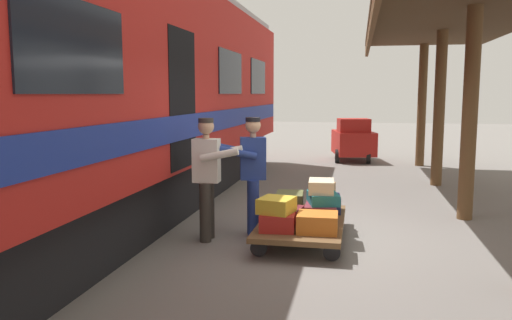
% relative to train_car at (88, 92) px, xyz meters
% --- Properties ---
extents(ground_plane, '(60.00, 60.00, 0.00)m').
position_rel_train_car_xyz_m(ground_plane, '(-3.58, 0.00, -2.06)').
color(ground_plane, slate).
extents(train_car, '(3.03, 16.19, 4.00)m').
position_rel_train_car_xyz_m(train_car, '(0.00, 0.00, 0.00)').
color(train_car, '#B21E19').
rests_on(train_car, ground_plane).
extents(luggage_cart, '(1.14, 2.12, 0.28)m').
position_rel_train_car_xyz_m(luggage_cart, '(-3.26, 0.12, -1.82)').
color(luggage_cart, brown).
rests_on(luggage_cart, ground_plane).
extents(suitcase_burgundy_valise, '(0.43, 0.58, 0.24)m').
position_rel_train_car_xyz_m(suitcase_burgundy_valise, '(-3.52, 0.12, -1.66)').
color(suitcase_burgundy_valise, maroon).
rests_on(suitcase_burgundy_valise, luggage_cart).
extents(suitcase_orange_carryall, '(0.52, 0.47, 0.24)m').
position_rel_train_car_xyz_m(suitcase_orange_carryall, '(-3.52, 0.71, -1.66)').
color(suitcase_orange_carryall, '#CC6B23').
rests_on(suitcase_orange_carryall, luggage_cart).
extents(suitcase_maroon_trunk, '(0.55, 0.52, 0.17)m').
position_rel_train_car_xyz_m(suitcase_maroon_trunk, '(-3.01, 0.12, -1.69)').
color(suitcase_maroon_trunk, maroon).
rests_on(suitcase_maroon_trunk, luggage_cart).
extents(suitcase_navy_fabric, '(0.53, 0.52, 0.25)m').
position_rel_train_car_xyz_m(suitcase_navy_fabric, '(-3.52, -0.46, -1.65)').
color(suitcase_navy_fabric, navy).
rests_on(suitcase_navy_fabric, luggage_cart).
extents(suitcase_olive_duffel, '(0.44, 0.55, 0.27)m').
position_rel_train_car_xyz_m(suitcase_olive_duffel, '(-3.01, -0.46, -1.64)').
color(suitcase_olive_duffel, brown).
rests_on(suitcase_olive_duffel, luggage_cart).
extents(suitcase_red_plastic, '(0.47, 0.49, 0.22)m').
position_rel_train_car_xyz_m(suitcase_red_plastic, '(-3.01, 0.71, -1.67)').
color(suitcase_red_plastic, '#AD231E').
rests_on(suitcase_red_plastic, luggage_cart).
extents(suitcase_teal_softside, '(0.50, 0.60, 0.15)m').
position_rel_train_car_xyz_m(suitcase_teal_softside, '(-3.54, 0.10, -1.46)').
color(suitcase_teal_softside, '#1E666B').
rests_on(suitcase_teal_softside, suitcase_burgundy_valise).
extents(suitcase_yellow_case, '(0.50, 0.52, 0.19)m').
position_rel_train_car_xyz_m(suitcase_yellow_case, '(-2.98, 0.69, -1.46)').
color(suitcase_yellow_case, gold).
rests_on(suitcase_yellow_case, suitcase_red_plastic).
extents(suitcase_tan_vintage, '(0.38, 0.50, 0.17)m').
position_rel_train_car_xyz_m(suitcase_tan_vintage, '(-3.49, -0.46, -1.45)').
color(suitcase_tan_vintage, tan).
rests_on(suitcase_tan_vintage, suitcase_navy_fabric).
extents(suitcase_cream_canvas, '(0.37, 0.50, 0.18)m').
position_rel_train_car_xyz_m(suitcase_cream_canvas, '(-3.51, 0.09, -1.30)').
color(suitcase_cream_canvas, beige).
rests_on(suitcase_cream_canvas, suitcase_teal_softside).
extents(porter_in_overalls, '(0.73, 0.55, 1.70)m').
position_rel_train_car_xyz_m(porter_in_overalls, '(-2.52, 0.04, -1.14)').
color(porter_in_overalls, navy).
rests_on(porter_in_overalls, ground_plane).
extents(porter_by_door, '(0.68, 0.44, 1.70)m').
position_rel_train_car_xyz_m(porter_by_door, '(-1.98, 0.38, -1.14)').
color(porter_by_door, '#332D28').
rests_on(porter_by_door, ground_plane).
extents(baggage_tug, '(1.41, 1.88, 1.30)m').
position_rel_train_car_xyz_m(baggage_tug, '(-3.87, -8.63, -1.43)').
color(baggage_tug, '#B21E19').
rests_on(baggage_tug, ground_plane).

